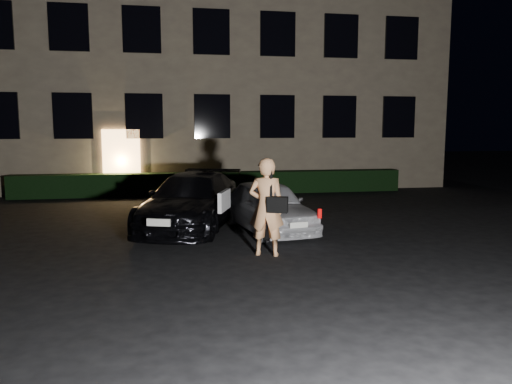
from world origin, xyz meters
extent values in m
plane|color=black|center=(0.00, 0.00, 0.00)|extent=(80.00, 80.00, 0.00)
cube|color=#706050|center=(0.00, 15.00, 6.00)|extent=(20.00, 8.00, 12.00)
cube|color=#FFB767|center=(-3.50, 10.94, 1.25)|extent=(1.40, 0.10, 2.50)
cube|color=black|center=(-5.20, 10.94, 3.00)|extent=(1.40, 0.10, 1.70)
cube|color=black|center=(-2.60, 10.94, 3.00)|extent=(1.40, 0.10, 1.70)
cube|color=black|center=(0.00, 10.94, 3.00)|extent=(1.40, 0.10, 1.70)
cube|color=black|center=(2.60, 10.94, 3.00)|extent=(1.40, 0.10, 1.70)
cube|color=black|center=(5.20, 10.94, 3.00)|extent=(1.40, 0.10, 1.70)
cube|color=black|center=(7.80, 10.94, 3.00)|extent=(1.40, 0.10, 1.70)
cube|color=black|center=(-5.20, 10.94, 6.20)|extent=(1.40, 0.10, 1.70)
cube|color=black|center=(-2.60, 10.94, 6.20)|extent=(1.40, 0.10, 1.70)
cube|color=black|center=(0.00, 10.94, 6.20)|extent=(1.40, 0.10, 1.70)
cube|color=black|center=(2.60, 10.94, 6.20)|extent=(1.40, 0.10, 1.70)
cube|color=black|center=(5.20, 10.94, 6.20)|extent=(1.40, 0.10, 1.70)
cube|color=black|center=(7.80, 10.94, 6.20)|extent=(1.40, 0.10, 1.70)
cube|color=black|center=(0.00, 10.50, 0.42)|extent=(15.00, 0.70, 0.85)
imported|color=black|center=(-1.16, 4.07, 0.70)|extent=(3.42, 5.18, 1.39)
cube|color=white|center=(-0.46, 2.88, 0.86)|extent=(0.41, 0.97, 0.46)
cube|color=silver|center=(-1.98, 1.71, 0.61)|extent=(0.50, 0.21, 0.16)
imported|color=silver|center=(0.70, 3.36, 0.63)|extent=(2.12, 3.92, 1.27)
cube|color=red|center=(0.49, 1.52, 0.69)|extent=(0.08, 0.06, 0.21)
cube|color=red|center=(1.53, 1.70, 0.69)|extent=(0.08, 0.06, 0.21)
cube|color=silver|center=(1.02, 1.56, 0.48)|extent=(0.42, 0.11, 0.12)
imported|color=tan|center=(0.18, 0.98, 0.99)|extent=(0.85, 0.70, 1.99)
cube|color=black|center=(0.36, 0.77, 1.07)|extent=(0.44, 0.31, 0.32)
cube|color=black|center=(0.25, 0.86, 1.52)|extent=(0.07, 0.08, 0.62)
camera|label=1|loc=(-1.76, -8.75, 2.60)|focal=35.00mm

